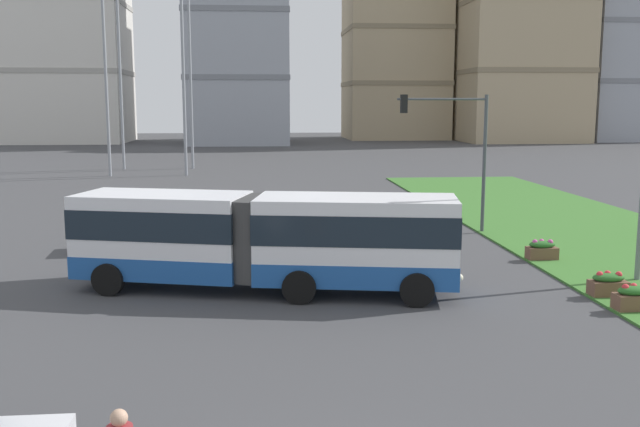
# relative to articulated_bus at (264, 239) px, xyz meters

# --- Properties ---
(articulated_bus) EXTENTS (12.06, 5.03, 3.00)m
(articulated_bus) POSITION_rel_articulated_bus_xyz_m (0.00, 0.00, 0.00)
(articulated_bus) COLOR white
(articulated_bus) RESTS_ON ground
(car_grey_wagon) EXTENTS (4.53, 2.31, 1.58)m
(car_grey_wagon) POSITION_rel_articulated_bus_xyz_m (-4.82, 6.66, -0.90)
(car_grey_wagon) COLOR slate
(car_grey_wagon) RESTS_ON ground
(flower_planter_3) EXTENTS (1.10, 0.56, 0.74)m
(flower_planter_3) POSITION_rel_articulated_bus_xyz_m (10.27, -3.21, -1.23)
(flower_planter_3) COLOR brown
(flower_planter_3) RESTS_ON grass_median
(flower_planter_4) EXTENTS (1.10, 0.56, 0.74)m
(flower_planter_4) POSITION_rel_articulated_bus_xyz_m (10.27, -1.70, -1.23)
(flower_planter_4) COLOR brown
(flower_planter_4) RESTS_ON grass_median
(flower_planter_5) EXTENTS (1.10, 0.56, 0.74)m
(flower_planter_5) POSITION_rel_articulated_bus_xyz_m (10.27, 3.34, -1.23)
(flower_planter_5) COLOR brown
(flower_planter_5) RESTS_ON grass_median
(traffic_light_far_right) EXTENTS (4.06, 0.28, 6.16)m
(traffic_light_far_right) POSITION_rel_articulated_bus_xyz_m (8.57, 9.18, 2.58)
(traffic_light_far_right) COLOR #474C51
(traffic_light_far_right) RESTS_ON ground
(apartment_tower_centre) EXTENTS (15.77, 14.65, 42.09)m
(apartment_tower_centre) POSITION_rel_articulated_bus_xyz_m (22.01, 93.60, 19.42)
(apartment_tower_centre) COLOR tan
(apartment_tower_centre) RESTS_ON ground
(apartment_tower_eastcentre) EXTENTS (17.51, 18.65, 39.89)m
(apartment_tower_eastcentre) POSITION_rel_articulated_bus_xyz_m (38.96, 85.19, 18.31)
(apartment_tower_eastcentre) COLOR tan
(apartment_tower_eastcentre) RESTS_ON ground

